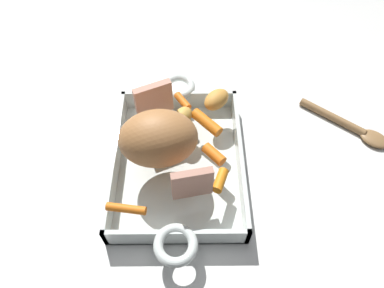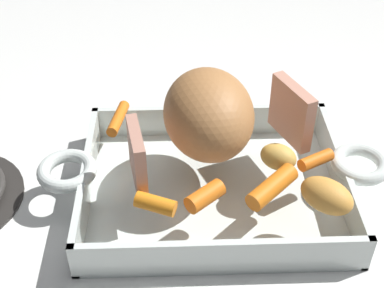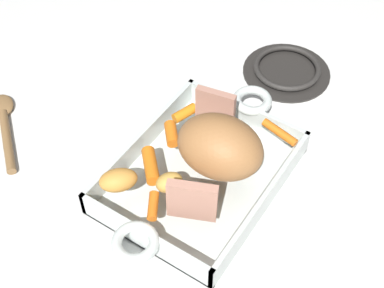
{
  "view_description": "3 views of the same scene",
  "coord_description": "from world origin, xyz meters",
  "px_view_note": "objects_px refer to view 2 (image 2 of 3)",
  "views": [
    {
      "loc": [
        0.37,
        0.02,
        0.58
      ],
      "look_at": [
        -0.01,
        0.03,
        0.07
      ],
      "focal_mm": 32.24,
      "sensor_mm": 36.0,
      "label": 1
    },
    {
      "loc": [
        0.04,
        0.48,
        0.47
      ],
      "look_at": [
        0.03,
        -0.0,
        0.08
      ],
      "focal_mm": 50.41,
      "sensor_mm": 36.0,
      "label": 2
    },
    {
      "loc": [
        -0.48,
        -0.3,
        0.75
      ],
      "look_at": [
        0.01,
        0.02,
        0.07
      ],
      "focal_mm": 51.76,
      "sensor_mm": 36.0,
      "label": 3
    }
  ],
  "objects_px": {
    "potato_near_roast": "(278,157)",
    "roast_slice_thin": "(137,157)",
    "potato_golden_large": "(327,196)",
    "roast_slice_thick": "(291,112)",
    "baby_carrot_northeast": "(316,160)",
    "roasting_dish": "(214,184)",
    "baby_carrot_center_left": "(205,196)",
    "baby_carrot_southeast": "(156,204)",
    "baby_carrot_short": "(272,187)",
    "pork_roast": "(208,114)",
    "baby_carrot_long": "(118,118)"
  },
  "relations": [
    {
      "from": "baby_carrot_center_left",
      "to": "potato_near_roast",
      "type": "xyz_separation_m",
      "value": [
        -0.09,
        -0.06,
        0.0
      ]
    },
    {
      "from": "baby_carrot_center_left",
      "to": "potato_golden_large",
      "type": "height_order",
      "value": "potato_golden_large"
    },
    {
      "from": "roast_slice_thin",
      "to": "baby_carrot_short",
      "type": "relative_size",
      "value": 1.02
    },
    {
      "from": "baby_carrot_northeast",
      "to": "roast_slice_thick",
      "type": "bearing_deg",
      "value": -67.74
    },
    {
      "from": "baby_carrot_center_left",
      "to": "baby_carrot_southeast",
      "type": "distance_m",
      "value": 0.05
    },
    {
      "from": "potato_golden_large",
      "to": "baby_carrot_northeast",
      "type": "bearing_deg",
      "value": -93.82
    },
    {
      "from": "baby_carrot_short",
      "to": "baby_carrot_center_left",
      "type": "xyz_separation_m",
      "value": [
        0.07,
        0.01,
        -0.0
      ]
    },
    {
      "from": "baby_carrot_long",
      "to": "baby_carrot_center_left",
      "type": "relative_size",
      "value": 1.48
    },
    {
      "from": "baby_carrot_short",
      "to": "baby_carrot_northeast",
      "type": "bearing_deg",
      "value": -141.42
    },
    {
      "from": "roast_slice_thick",
      "to": "baby_carrot_southeast",
      "type": "relative_size",
      "value": 1.68
    },
    {
      "from": "pork_roast",
      "to": "potato_golden_large",
      "type": "height_order",
      "value": "pork_roast"
    },
    {
      "from": "baby_carrot_long",
      "to": "pork_roast",
      "type": "bearing_deg",
      "value": 155.97
    },
    {
      "from": "baby_carrot_long",
      "to": "potato_near_roast",
      "type": "bearing_deg",
      "value": 154.39
    },
    {
      "from": "pork_roast",
      "to": "potato_near_roast",
      "type": "xyz_separation_m",
      "value": [
        -0.08,
        0.04,
        -0.03
      ]
    },
    {
      "from": "potato_near_roast",
      "to": "roast_slice_thin",
      "type": "bearing_deg",
      "value": 5.84
    },
    {
      "from": "baby_carrot_center_left",
      "to": "baby_carrot_southeast",
      "type": "relative_size",
      "value": 1.02
    },
    {
      "from": "roast_slice_thin",
      "to": "baby_carrot_long",
      "type": "bearing_deg",
      "value": -74.08
    },
    {
      "from": "baby_carrot_short",
      "to": "roasting_dish",
      "type": "bearing_deg",
      "value": -43.42
    },
    {
      "from": "roast_slice_thick",
      "to": "baby_carrot_center_left",
      "type": "height_order",
      "value": "roast_slice_thick"
    },
    {
      "from": "potato_golden_large",
      "to": "baby_carrot_center_left",
      "type": "bearing_deg",
      "value": -4.7
    },
    {
      "from": "potato_golden_large",
      "to": "potato_near_roast",
      "type": "bearing_deg",
      "value": -58.8
    },
    {
      "from": "roast_slice_thin",
      "to": "baby_carrot_short",
      "type": "distance_m",
      "value": 0.15
    },
    {
      "from": "roast_slice_thin",
      "to": "potato_golden_large",
      "type": "height_order",
      "value": "roast_slice_thin"
    },
    {
      "from": "roasting_dish",
      "to": "baby_carrot_northeast",
      "type": "xyz_separation_m",
      "value": [
        -0.12,
        0.01,
        0.04
      ]
    },
    {
      "from": "roasting_dish",
      "to": "roast_slice_thin",
      "type": "height_order",
      "value": "roast_slice_thin"
    },
    {
      "from": "pork_roast",
      "to": "baby_carrot_long",
      "type": "height_order",
      "value": "pork_roast"
    },
    {
      "from": "roasting_dish",
      "to": "roast_slice_thick",
      "type": "distance_m",
      "value": 0.13
    },
    {
      "from": "potato_golden_large",
      "to": "baby_carrot_short",
      "type": "bearing_deg",
      "value": -21.66
    },
    {
      "from": "roast_slice_thin",
      "to": "baby_carrot_long",
      "type": "relative_size",
      "value": 1.02
    },
    {
      "from": "pork_roast",
      "to": "baby_carrot_short",
      "type": "distance_m",
      "value": 0.12
    },
    {
      "from": "baby_carrot_northeast",
      "to": "potato_near_roast",
      "type": "bearing_deg",
      "value": 1.85
    },
    {
      "from": "baby_carrot_short",
      "to": "baby_carrot_southeast",
      "type": "distance_m",
      "value": 0.13
    },
    {
      "from": "baby_carrot_northeast",
      "to": "potato_golden_large",
      "type": "xyz_separation_m",
      "value": [
        0.0,
        0.07,
        0.01
      ]
    },
    {
      "from": "roast_slice_thin",
      "to": "roast_slice_thick",
      "type": "distance_m",
      "value": 0.2
    },
    {
      "from": "roast_slice_thin",
      "to": "baby_carrot_northeast",
      "type": "bearing_deg",
      "value": -175.03
    },
    {
      "from": "roast_slice_thick",
      "to": "potato_golden_large",
      "type": "height_order",
      "value": "roast_slice_thick"
    },
    {
      "from": "baby_carrot_short",
      "to": "baby_carrot_northeast",
      "type": "distance_m",
      "value": 0.08
    },
    {
      "from": "pork_roast",
      "to": "baby_carrot_southeast",
      "type": "bearing_deg",
      "value": 59.97
    },
    {
      "from": "roasting_dish",
      "to": "baby_carrot_northeast",
      "type": "relative_size",
      "value": 9.29
    },
    {
      "from": "roast_slice_thick",
      "to": "baby_carrot_northeast",
      "type": "distance_m",
      "value": 0.07
    },
    {
      "from": "roasting_dish",
      "to": "potato_golden_large",
      "type": "relative_size",
      "value": 7.06
    },
    {
      "from": "pork_roast",
      "to": "potato_golden_large",
      "type": "distance_m",
      "value": 0.17
    },
    {
      "from": "roast_slice_thin",
      "to": "potato_golden_large",
      "type": "xyz_separation_m",
      "value": [
        -0.2,
        0.05,
        -0.02
      ]
    },
    {
      "from": "baby_carrot_long",
      "to": "potato_golden_large",
      "type": "relative_size",
      "value": 1.11
    },
    {
      "from": "potato_near_roast",
      "to": "baby_carrot_northeast",
      "type": "bearing_deg",
      "value": -178.15
    },
    {
      "from": "baby_carrot_northeast",
      "to": "potato_near_roast",
      "type": "height_order",
      "value": "potato_near_roast"
    },
    {
      "from": "baby_carrot_center_left",
      "to": "pork_roast",
      "type": "bearing_deg",
      "value": -95.02
    },
    {
      "from": "roasting_dish",
      "to": "baby_carrot_center_left",
      "type": "distance_m",
      "value": 0.08
    },
    {
      "from": "pork_roast",
      "to": "baby_carrot_short",
      "type": "relative_size",
      "value": 2.08
    },
    {
      "from": "roast_slice_thick",
      "to": "roast_slice_thin",
      "type": "bearing_deg",
      "value": 21.68
    }
  ]
}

